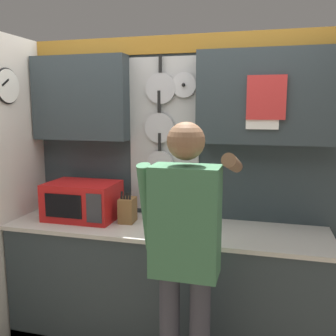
{
  "coord_description": "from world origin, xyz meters",
  "views": [
    {
      "loc": [
        0.7,
        -2.52,
        1.77
      ],
      "look_at": [
        -0.02,
        0.2,
        1.31
      ],
      "focal_mm": 40.0,
      "sensor_mm": 36.0,
      "label": 1
    }
  ],
  "objects": [
    {
      "name": "utensil_crock",
      "position": [
        0.26,
        0.03,
        1.0
      ],
      "size": [
        0.11,
        0.11,
        0.36
      ],
      "color": "white",
      "rests_on": "base_cabinet_counter"
    },
    {
      "name": "back_wall_unit",
      "position": [
        0.01,
        0.27,
        1.45
      ],
      "size": [
        2.89,
        0.23,
        2.3
      ],
      "color": "#2D383D",
      "rests_on": "ground_plane"
    },
    {
      "name": "person",
      "position": [
        0.28,
        -0.55,
        1.01
      ],
      "size": [
        0.54,
        0.66,
        1.7
      ],
      "color": "#383842",
      "rests_on": "ground_plane"
    },
    {
      "name": "base_cabinet_counter",
      "position": [
        0.0,
        -0.0,
        0.46
      ],
      "size": [
        2.32,
        0.62,
        0.92
      ],
      "color": "#2D383D",
      "rests_on": "ground_plane"
    },
    {
      "name": "knife_block",
      "position": [
        -0.3,
        0.03,
        1.01
      ],
      "size": [
        0.12,
        0.16,
        0.24
      ],
      "color": "brown",
      "rests_on": "base_cabinet_counter"
    },
    {
      "name": "microwave",
      "position": [
        -0.67,
        0.03,
        1.06
      ],
      "size": [
        0.54,
        0.38,
        0.28
      ],
      "color": "red",
      "rests_on": "base_cabinet_counter"
    }
  ]
}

